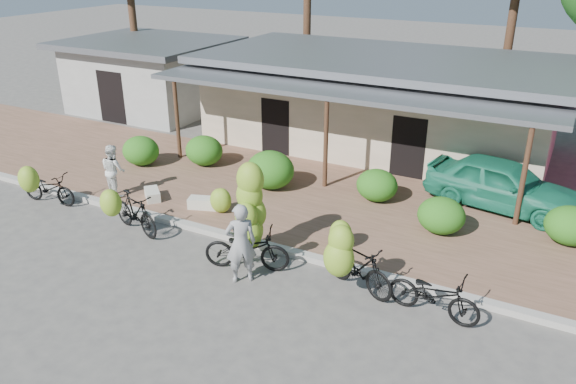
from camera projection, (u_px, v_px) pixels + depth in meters
name	position (u px, v px, depth m)	size (l,w,h in m)	color
ground	(212.00, 285.00, 12.53)	(100.00, 100.00, 0.00)	#514E4B
sidewalk	(309.00, 200.00, 16.55)	(60.00, 6.00, 0.12)	#8E614C
curb	(257.00, 244.00, 14.12)	(60.00, 0.25, 0.15)	#A8A399
shop_main	(380.00, 101.00, 20.69)	(13.00, 8.50, 3.35)	beige
shop_grey	(149.00, 74.00, 25.49)	(7.00, 6.00, 3.15)	#A6A7A1
hedge_0	(141.00, 151.00, 18.94)	(1.27, 1.14, 0.99)	#256116
hedge_1	(204.00, 151.00, 18.92)	(1.29, 1.16, 1.01)	#256116
hedge_2	(270.00, 170.00, 17.07)	(1.49, 1.34, 1.16)	#256116
hedge_3	(377.00, 185.00, 16.25)	(1.21, 1.09, 0.94)	#256116
hedge_4	(441.00, 215.00, 14.41)	(1.22, 1.10, 0.95)	#256116
hedge_5	(571.00, 226.00, 13.85)	(1.25, 1.13, 0.98)	#256116
bike_far_left	(45.00, 186.00, 16.21)	(1.87, 1.32, 1.39)	black
bike_left	(132.00, 211.00, 14.56)	(1.92, 1.37, 1.41)	black
bike_center	(248.00, 228.00, 13.02)	(2.12, 1.46, 2.46)	black
bike_right	(353.00, 263.00, 11.95)	(1.94, 1.47, 1.79)	black
bike_far_right	(434.00, 295.00, 11.30)	(1.96, 0.84, 1.00)	black
loose_banana_a	(220.00, 201.00, 15.56)	(0.56, 0.48, 0.70)	#94B32C
loose_banana_b	(222.00, 200.00, 15.56)	(0.57, 0.49, 0.71)	#94B32C
loose_banana_c	(341.00, 234.00, 13.75)	(0.57, 0.48, 0.71)	#94B32C
sack_near	(204.00, 203.00, 15.90)	(0.85, 0.40, 0.30)	silver
sack_far	(152.00, 194.00, 16.47)	(0.75, 0.38, 0.28)	silver
vendor	(241.00, 243.00, 12.33)	(0.69, 0.45, 1.90)	gray
bystander	(114.00, 170.00, 16.52)	(0.75, 0.59, 1.55)	white
teal_van	(502.00, 184.00, 15.71)	(1.69, 4.20, 1.43)	#1B7B5B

